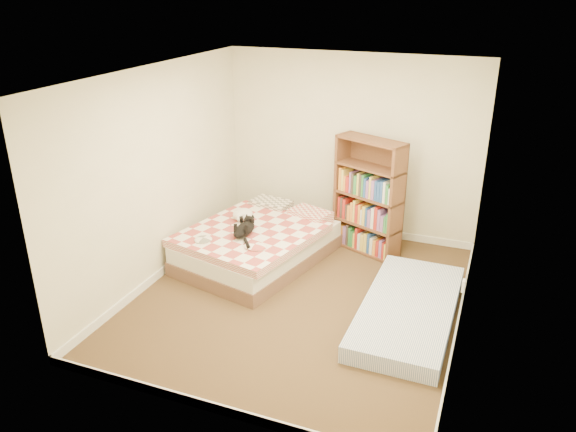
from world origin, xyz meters
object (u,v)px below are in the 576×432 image
(floor_mattress, at_px, (408,310))
(white_dog, at_px, (243,214))
(black_cat, at_px, (246,228))
(bed, at_px, (259,243))
(bookshelf, at_px, (368,210))

(floor_mattress, height_order, white_dog, white_dog)
(floor_mattress, distance_m, white_dog, 2.49)
(black_cat, bearing_deg, white_dog, 109.33)
(bed, distance_m, floor_mattress, 2.15)
(black_cat, relative_size, white_dog, 1.93)
(bookshelf, height_order, black_cat, bookshelf)
(bed, relative_size, floor_mattress, 1.08)
(floor_mattress, bearing_deg, bed, 162.42)
(bed, bearing_deg, black_cat, -86.90)
(bed, distance_m, bookshelf, 1.48)
(white_dog, bearing_deg, floor_mattress, 17.77)
(bed, bearing_deg, floor_mattress, -4.84)
(bookshelf, relative_size, floor_mattress, 0.75)
(black_cat, distance_m, white_dog, 0.46)
(white_dog, bearing_deg, black_cat, -23.71)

